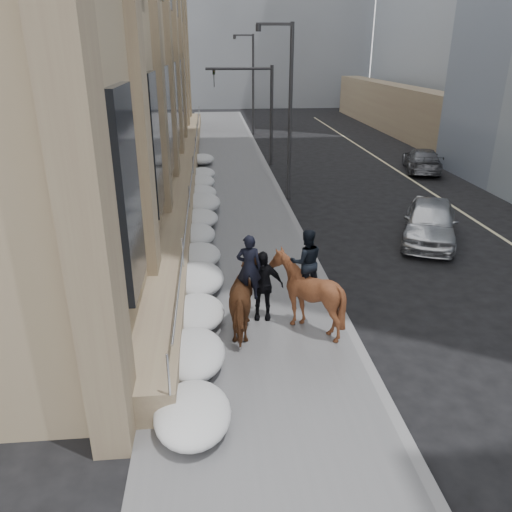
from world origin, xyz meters
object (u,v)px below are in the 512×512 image
(mounted_horse_right, at_px, (306,289))
(car_silver, at_px, (430,221))
(mounted_horse_left, at_px, (249,295))
(pedestrian, at_px, (262,285))
(car_grey, at_px, (422,160))

(mounted_horse_right, bearing_deg, car_silver, -136.98)
(mounted_horse_left, distance_m, pedestrian, 0.74)
(pedestrian, bearing_deg, mounted_horse_left, -116.59)
(mounted_horse_left, bearing_deg, mounted_horse_right, -175.41)
(mounted_horse_right, relative_size, pedestrian, 1.38)
(mounted_horse_left, height_order, pedestrian, mounted_horse_left)
(mounted_horse_right, height_order, car_grey, mounted_horse_right)
(pedestrian, distance_m, car_silver, 8.98)
(mounted_horse_left, distance_m, car_grey, 21.33)
(car_silver, distance_m, car_grey, 12.37)
(mounted_horse_right, relative_size, car_silver, 0.57)
(mounted_horse_right, distance_m, car_grey, 20.55)
(car_silver, bearing_deg, car_grey, 93.11)
(mounted_horse_right, bearing_deg, mounted_horse_left, -2.59)
(pedestrian, xyz_separation_m, car_silver, (7.06, 5.54, -0.28))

